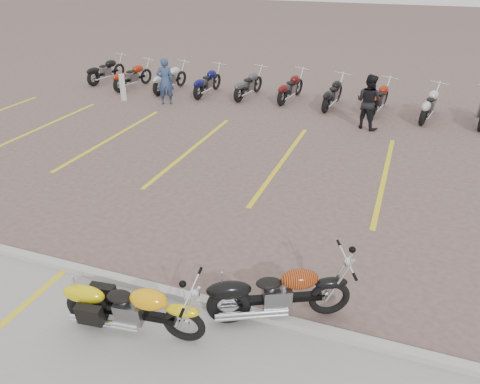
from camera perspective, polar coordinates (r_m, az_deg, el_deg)
The scene contains 9 objects.
ground at distance 9.40m, azimuth -1.56°, elevation -5.49°, with size 100.00×100.00×0.00m, color #745B52.
curb at distance 7.91m, azimuth -7.08°, elevation -12.45°, with size 60.00×0.18×0.12m, color #ADAAA3.
parking_stripes at distance 12.77m, azimuth 5.12°, elevation 3.67°, with size 38.00×5.50×0.01m, color yellow, non-canonical shape.
yellow_cruiser at distance 7.22m, azimuth -13.06°, elevation -13.57°, with size 2.18×0.43×0.90m.
flame_cruiser at distance 7.27m, azimuth 4.37°, elevation -12.42°, with size 2.05×1.12×0.91m.
person_a at distance 17.87m, azimuth -9.10°, elevation 13.20°, with size 0.62×0.41×1.70m, color navy.
person_b at distance 15.57m, azimuth 15.39°, elevation 10.56°, with size 0.84×0.66×1.74m, color black.
bollard at distance 18.71m, azimuth -14.11°, elevation 12.25°, with size 0.15×0.15×1.00m, color silver.
bg_bike_row at distance 17.85m, azimuth 8.57°, elevation 12.22°, with size 19.03×2.06×1.10m.
Camera 1 is at (2.99, -7.33, 5.08)m, focal length 35.00 mm.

